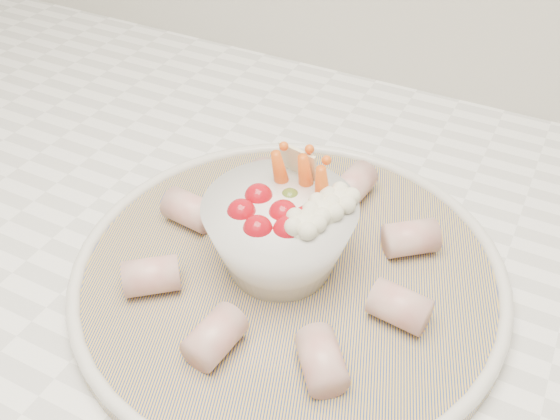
% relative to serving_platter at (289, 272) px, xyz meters
% --- Properties ---
extents(serving_platter, '(0.48, 0.48, 0.02)m').
position_rel_serving_platter_xyz_m(serving_platter, '(0.00, 0.00, 0.00)').
color(serving_platter, navy).
rests_on(serving_platter, kitchen_counter).
extents(veggie_bowl, '(0.13, 0.13, 0.10)m').
position_rel_serving_platter_xyz_m(veggie_bowl, '(-0.01, 0.00, 0.04)').
color(veggie_bowl, white).
rests_on(veggie_bowl, serving_platter).
extents(cured_meat_rolls, '(0.26, 0.27, 0.03)m').
position_rel_serving_platter_xyz_m(cured_meat_rolls, '(-0.00, 0.00, 0.02)').
color(cured_meat_rolls, '#B75954').
rests_on(cured_meat_rolls, serving_platter).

